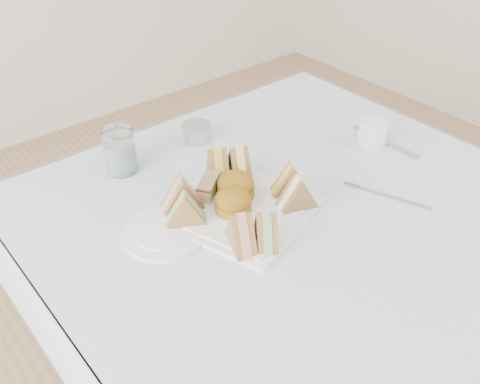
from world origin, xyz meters
TOP-DOWN VIEW (x-y plane):
  - table at (0.00, 0.00)m, footprint 0.90×0.90m
  - tablecloth at (0.00, 0.00)m, footprint 1.02×1.02m
  - serving_plate at (-0.10, 0.09)m, footprint 0.33×0.33m
  - sandwich_fl_a at (-0.17, -0.00)m, footprint 0.07×0.09m
  - sandwich_fl_b at (-0.13, -0.03)m, footprint 0.08×0.09m
  - sandwich_fr_a at (0.01, 0.06)m, footprint 0.09×0.07m
  - sandwich_fr_b at (-0.01, 0.01)m, footprint 0.09×0.06m
  - sandwich_bl_a at (-0.21, 0.11)m, footprint 0.09×0.07m
  - sandwich_bl_b at (-0.19, 0.16)m, footprint 0.10×0.07m
  - sandwich_br_a at (-0.03, 0.18)m, footprint 0.07×0.09m
  - sandwich_br_b at (-0.07, 0.20)m, footprint 0.08×0.10m
  - scone_left at (-0.12, 0.08)m, footprint 0.09×0.09m
  - scone_right at (-0.08, 0.12)m, footprint 0.11×0.11m
  - pastry_slice at (-0.12, 0.16)m, footprint 0.08×0.07m
  - side_plate at (-0.26, 0.12)m, footprint 0.17×0.17m
  - water_glass at (-0.21, 0.37)m, footprint 0.09×0.09m
  - tea_strainer at (0.00, 0.37)m, footprint 0.08×0.08m
  - knife at (0.35, 0.07)m, footprint 0.02×0.20m
  - fork at (0.18, -0.09)m, footprint 0.06×0.15m
  - creamer_jug at (0.32, 0.09)m, footprint 0.07×0.07m

SIDE VIEW (x-z plane):
  - table at x=0.00m, z-range 0.00..0.74m
  - tablecloth at x=0.00m, z-range 0.74..0.75m
  - fork at x=0.18m, z-range 0.75..0.75m
  - knife at x=0.35m, z-range 0.75..0.75m
  - side_plate at x=-0.26m, z-range 0.75..0.76m
  - serving_plate at x=-0.10m, z-range 0.75..0.76m
  - tea_strainer at x=0.00m, z-range 0.75..0.79m
  - creamer_jug at x=0.32m, z-range 0.75..0.81m
  - pastry_slice at x=-0.12m, z-range 0.76..0.79m
  - scone_left at x=-0.12m, z-range 0.76..0.81m
  - scone_right at x=-0.08m, z-range 0.76..0.81m
  - sandwich_bl_a at x=-0.21m, z-range 0.76..0.83m
  - sandwich_fl_b at x=-0.13m, z-range 0.76..0.83m
  - sandwich_fr_a at x=0.01m, z-range 0.76..0.83m
  - sandwich_fr_b at x=-0.01m, z-range 0.76..0.83m
  - sandwich_fl_a at x=-0.17m, z-range 0.76..0.83m
  - sandwich_br_a at x=-0.03m, z-range 0.76..0.83m
  - sandwich_bl_b at x=-0.19m, z-range 0.76..0.84m
  - sandwich_br_b at x=-0.07m, z-range 0.76..0.84m
  - water_glass at x=-0.21m, z-range 0.75..0.85m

